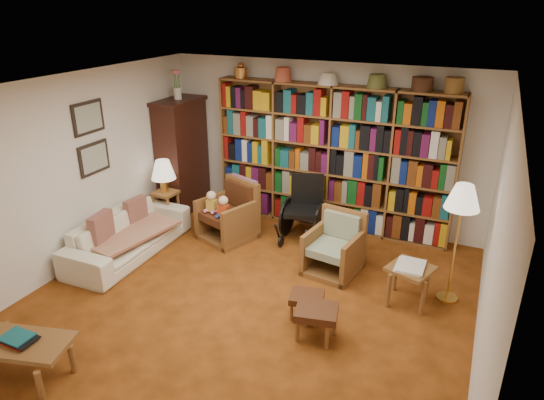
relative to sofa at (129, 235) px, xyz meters
The scene contains 23 objects.
floor 2.09m from the sofa, ahead, with size 5.00×5.00×0.00m, color #904516.
ceiling 3.03m from the sofa, ahead, with size 5.00×5.00×0.00m, color white.
wall_back 3.16m from the sofa, 47.01° to the left, with size 5.00×5.00×0.00m, color silver.
wall_front 3.60m from the sofa, 53.80° to the right, with size 5.00×5.00×0.00m, color silver.
wall_left 1.10m from the sofa, 146.22° to the right, with size 5.00×5.00×0.00m, color silver.
wall_right 4.66m from the sofa, ahead, with size 5.00×5.00×0.00m, color silver.
bookshelf 3.15m from the sofa, 42.03° to the left, with size 3.60×0.30×2.42m.
curio_cabinet 1.84m from the sofa, 96.88° to the left, with size 0.50×0.95×2.40m.
framed_pictures 1.40m from the sofa, behind, with size 0.03×0.52×0.97m.
sofa is the anchor object (origin of this frame).
sofa_throw 0.05m from the sofa, ahead, with size 0.69×1.28×0.04m, color beige.
cushion_left 0.41m from the sofa, 110.38° to the left, with size 0.11×0.36×0.36m, color maroon.
cushion_right 0.41m from the sofa, 110.38° to the right, with size 0.13×0.41×0.41m, color maroon.
side_table_lamp 1.03m from the sofa, 95.58° to the left, with size 0.36×0.36×0.55m.
table_lamp 1.19m from the sofa, 95.58° to the left, with size 0.38×0.38×0.51m.
armchair_leather 1.48m from the sofa, 46.08° to the left, with size 0.93×0.93×0.88m.
armchair_sage 2.86m from the sofa, 15.78° to the left, with size 0.73×0.75×0.80m.
wheelchair 2.52m from the sofa, 35.33° to the left, with size 0.59×0.78×0.98m.
floor_lamp 4.36m from the sofa, ahead, with size 0.39×0.39×1.46m.
side_table_papers 3.80m from the sofa, ahead, with size 0.58×0.58×0.50m.
footstool_a 2.83m from the sofa, ahead, with size 0.42×0.38×0.31m.
footstool_b 3.08m from the sofa, 12.44° to the right, with size 0.50×0.45×0.37m.
coffee_table 2.38m from the sofa, 74.60° to the right, with size 1.03×0.70×0.41m.
Camera 1 is at (2.27, -4.37, 3.33)m, focal length 32.00 mm.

